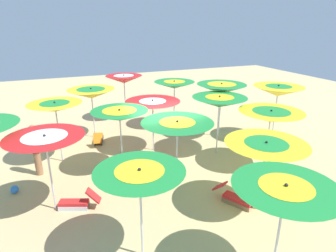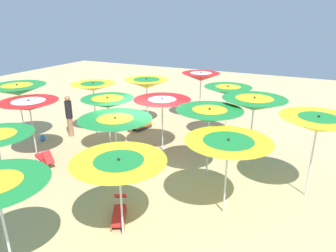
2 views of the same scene
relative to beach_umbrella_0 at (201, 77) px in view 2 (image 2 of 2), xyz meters
The scene contains 23 objects.
ground 6.22m from the beach_umbrella_0, 90.05° to the left, with size 40.93×40.93×0.04m, color #D1B57F.
beach_umbrella_0 is the anchor object (origin of this frame).
beach_umbrella_1 2.86m from the beach_umbrella_0, 45.41° to the left, with size 2.11×2.11×2.38m.
beach_umbrella_2 5.42m from the beach_umbrella_0, 48.64° to the left, with size 1.97×1.97×2.42m.
beach_umbrella_3 8.45m from the beach_umbrella_0, 47.89° to the left, with size 2.27×2.27×2.57m.
beach_umbrella_4 2.95m from the beach_umbrella_0, 133.03° to the left, with size 2.00×2.00×2.44m.
beach_umbrella_5 4.45m from the beach_umbrella_0, 91.02° to the left, with size 2.23×2.23×2.22m.
beach_umbrella_6 5.92m from the beach_umbrella_0, 74.75° to the left, with size 1.96×1.96×2.37m.
beach_umbrella_7 8.23m from the beach_umbrella_0, 61.51° to the left, with size 2.10×2.10×2.35m.
beach_umbrella_8 5.39m from the beach_umbrella_0, 130.28° to the left, with size 2.23×2.23×2.57m.
beach_umbrella_9 6.19m from the beach_umbrella_0, 112.95° to the left, with size 2.15×2.15×2.45m.
beach_umbrella_10 7.30m from the beach_umbrella_0, 89.26° to the left, with size 2.29×2.29×2.26m.
beach_umbrella_12 7.76m from the beach_umbrella_0, 135.42° to the left, with size 2.15×2.15×2.58m.
beach_umbrella_13 8.18m from the beach_umbrella_0, 115.43° to the left, with size 2.29×2.29×2.23m.
beach_umbrella_14 9.60m from the beach_umbrella_0, 99.28° to the left, with size 2.22×2.22×2.16m.
lounger_0 3.97m from the beach_umbrella_0, 54.73° to the left, with size 0.63×1.35×0.63m.
lounger_1 4.00m from the beach_umbrella_0, 140.37° to the left, with size 1.21×0.69×0.63m.
lounger_2 6.88m from the beach_umbrella_0, 76.28° to the left, with size 0.38×1.29×0.57m.
lounger_3 7.08m from the beach_umbrella_0, 86.38° to the left, with size 0.60×1.31×0.64m.
lounger_4 8.41m from the beach_umbrella_0, 65.98° to the left, with size 1.24×0.73×0.63m.
lounger_5 9.25m from the beach_umbrella_0, 96.86° to the left, with size 0.90×1.25×0.56m.
beachgoer_0 6.68m from the beach_umbrella_0, 48.01° to the left, with size 0.30×0.30×1.88m.
beach_ball 8.07m from the beach_umbrella_0, 48.97° to the left, with size 0.26×0.26×0.26m, color #337FE5.
Camera 2 is at (-5.32, 8.82, 5.21)m, focal length 32.78 mm.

